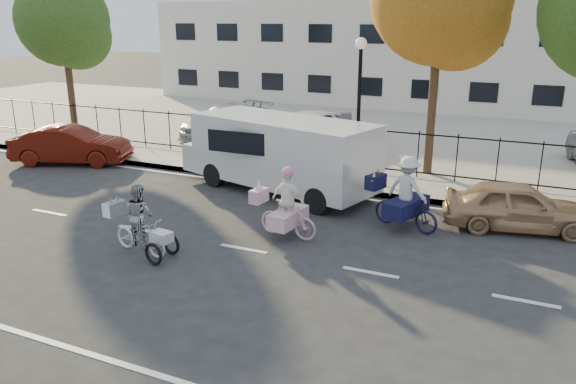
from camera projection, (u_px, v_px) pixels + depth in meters
The scene contains 21 objects.
ground at pixel (244, 249), 12.84m from camera, with size 120.00×120.00×0.00m, color #333334.
road_markings at pixel (244, 249), 12.84m from camera, with size 60.00×9.52×0.01m, color silver, non-canonical shape.
curb at pixel (323, 188), 17.21m from camera, with size 60.00×0.10×0.15m, color #A8A399.
sidewalk at pixel (335, 179), 18.12m from camera, with size 60.00×2.20×0.15m, color #A8A399.
parking_lot at pixel (401, 130), 25.85m from camera, with size 60.00×15.60×0.15m, color #A8A399.
iron_fence at pixel (346, 147), 18.83m from camera, with size 58.00×0.06×1.50m, color black, non-canonical shape.
building at pixel (443, 53), 33.66m from camera, with size 34.00×10.00×6.00m, color silver.
lamppost at pixel (360, 82), 17.62m from camera, with size 0.36×0.36×4.33m.
street_sign at pixel (291, 130), 19.06m from camera, with size 0.85×0.06×1.80m.
zebra_trike at pixel (140, 227), 12.45m from camera, with size 1.89×0.91×1.61m.
unicorn_bike at pixel (287, 211), 13.36m from camera, with size 1.76×1.24×1.76m.
bull_bike at pixel (406, 200), 13.91m from camera, with size 2.06×1.45×1.86m.
white_van at pixel (279, 152), 16.75m from camera, with size 6.71×3.57×2.23m.
red_sedan at pixel (71, 145), 20.14m from camera, with size 1.43×4.10×1.35m, color #4E1109.
gold_sedan at pixel (518, 206), 13.87m from camera, with size 1.44×3.57×1.22m, color tan.
pedestrian at pixel (248, 138), 19.86m from camera, with size 0.61×0.40×1.68m, color black.
lot_car_a at pixel (226, 121), 24.00m from camera, with size 1.87×4.60×1.33m, color #ADB1B5.
lot_car_b at pixel (307, 131), 21.83m from camera, with size 2.31×5.02×1.40m, color white.
lot_car_c at pixel (335, 130), 22.36m from camera, with size 1.31×3.76×1.24m, color #46474D.
tree_west at pixel (67, 25), 22.78m from camera, with size 3.72×3.72×6.81m.
tree_mid at pixel (445, 2), 17.01m from camera, with size 4.30×4.30×7.88m.
Camera 1 is at (5.84, -10.38, 5.08)m, focal length 35.00 mm.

